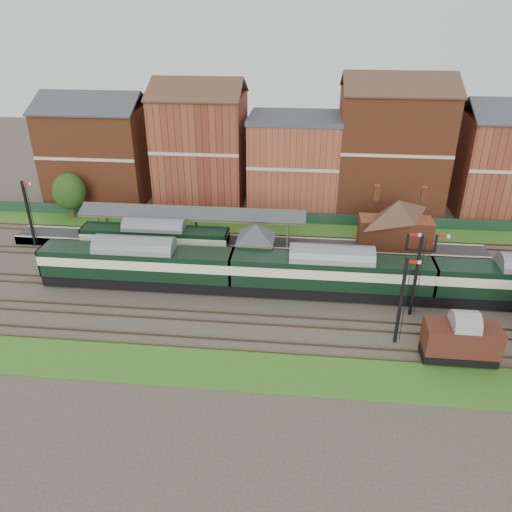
# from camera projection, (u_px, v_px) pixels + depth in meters

# --- Properties ---
(ground) EXTENTS (160.00, 160.00, 0.00)m
(ground) POSITION_uv_depth(u_px,v_px,m) (282.00, 293.00, 49.68)
(ground) COLOR #473D33
(ground) RESTS_ON ground
(grass_back) EXTENTS (90.00, 4.50, 0.06)m
(grass_back) POSITION_uv_depth(u_px,v_px,m) (289.00, 229.00, 63.88)
(grass_back) COLOR #2D6619
(grass_back) RESTS_ON ground
(grass_front) EXTENTS (90.00, 5.00, 0.06)m
(grass_front) POSITION_uv_depth(u_px,v_px,m) (274.00, 372.00, 39.02)
(grass_front) COLOR #2D6619
(grass_front) RESTS_ON ground
(fence) EXTENTS (90.00, 0.12, 1.50)m
(fence) POSITION_uv_depth(u_px,v_px,m) (290.00, 218.00, 65.33)
(fence) COLOR #193823
(fence) RESTS_ON ground
(platform) EXTENTS (55.00, 3.40, 1.00)m
(platform) POSITION_uv_depth(u_px,v_px,m) (245.00, 245.00, 58.58)
(platform) COLOR #2D2D2D
(platform) RESTS_ON ground
(signal_box) EXTENTS (5.40, 5.40, 6.00)m
(signal_box) POSITION_uv_depth(u_px,v_px,m) (256.00, 249.00, 51.41)
(signal_box) COLOR #586F4F
(signal_box) RESTS_ON ground
(brick_hut) EXTENTS (3.20, 2.64, 2.94)m
(brick_hut) POSITION_uv_depth(u_px,v_px,m) (333.00, 270.00, 51.57)
(brick_hut) COLOR maroon
(brick_hut) RESTS_ON ground
(station_building) EXTENTS (8.10, 8.10, 5.90)m
(station_building) POSITION_uv_depth(u_px,v_px,m) (396.00, 223.00, 55.44)
(station_building) COLOR brown
(station_building) RESTS_ON platform
(canopy) EXTENTS (26.00, 3.89, 4.08)m
(canopy) POSITION_uv_depth(u_px,v_px,m) (193.00, 210.00, 57.30)
(canopy) COLOR brown
(canopy) RESTS_ON platform
(semaphore_bracket) EXTENTS (3.60, 0.25, 8.18)m
(semaphore_bracket) POSITION_uv_depth(u_px,v_px,m) (417.00, 270.00, 44.26)
(semaphore_bracket) COLOR black
(semaphore_bracket) RESTS_ON ground
(semaphore_platform_end) EXTENTS (1.23, 0.25, 8.00)m
(semaphore_platform_end) POSITION_uv_depth(u_px,v_px,m) (29.00, 213.00, 57.70)
(semaphore_platform_end) COLOR black
(semaphore_platform_end) RESTS_ON ground
(semaphore_siding) EXTENTS (1.23, 0.25, 8.00)m
(semaphore_siding) POSITION_uv_depth(u_px,v_px,m) (401.00, 300.00, 40.66)
(semaphore_siding) COLOR black
(semaphore_siding) RESTS_ON ground
(town_backdrop) EXTENTS (69.00, 10.00, 16.00)m
(town_backdrop) POSITION_uv_depth(u_px,v_px,m) (293.00, 156.00, 68.74)
(town_backdrop) COLOR brown
(town_backdrop) RESTS_ON ground
(dmu_train) EXTENTS (57.78, 3.03, 4.44)m
(dmu_train) POSITION_uv_depth(u_px,v_px,m) (330.00, 273.00, 48.09)
(dmu_train) COLOR black
(dmu_train) RESTS_ON ground
(platform_railcar) EXTENTS (16.49, 2.60, 3.80)m
(platform_railcar) POSITION_uv_depth(u_px,v_px,m) (155.00, 239.00, 55.81)
(platform_railcar) COLOR black
(platform_railcar) RESTS_ON ground
(goods_van_a) EXTENTS (5.78, 2.50, 3.51)m
(goods_van_a) POSITION_uv_depth(u_px,v_px,m) (461.00, 340.00, 39.43)
(goods_van_a) COLOR black
(goods_van_a) RESTS_ON ground
(tree_back) EXTENTS (4.23, 4.23, 6.18)m
(tree_back) POSITION_uv_depth(u_px,v_px,m) (69.00, 191.00, 65.57)
(tree_back) COLOR #382619
(tree_back) RESTS_ON ground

